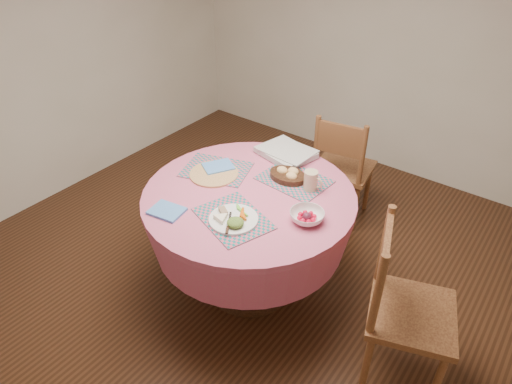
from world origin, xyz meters
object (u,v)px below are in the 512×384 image
dinner_plate (234,219)px  wicker_trivet (214,174)px  latte_mug (311,180)px  chair_right (402,305)px  chair_back (342,167)px  bread_bowl (288,175)px  dining_table (249,220)px  fruit_bowl (307,216)px

dinner_plate → wicker_trivet: bearing=143.6°
wicker_trivet → latte_mug: size_ratio=2.56×
chair_right → wicker_trivet: bearing=68.6°
chair_back → bread_bowl: bearing=81.2°
chair_right → chair_back: size_ratio=1.06×
dining_table → latte_mug: (0.26, 0.24, 0.26)m
dinner_plate → latte_mug: bearing=71.9°
dining_table → fruit_bowl: fruit_bowl is taller
dinner_plate → fruit_bowl: same height
dining_table → fruit_bowl: (0.40, -0.02, 0.22)m
wicker_trivet → fruit_bowl: bearing=-3.9°
chair_right → chair_back: 1.37m
bread_bowl → latte_mug: 0.17m
dining_table → fruit_bowl: size_ratio=6.06×
latte_mug → dining_table: bearing=-137.2°
bread_bowl → chair_right: bearing=-17.9°
dining_table → wicker_trivet: size_ratio=4.13×
bread_bowl → fruit_bowl: size_ratio=1.12×
chair_back → dinner_plate: (0.01, -1.28, 0.30)m
chair_back → dinner_plate: chair_back is taller
dinner_plate → chair_right: bearing=14.7°
chair_right → bread_bowl: (-0.89, 0.29, 0.29)m
dining_table → wicker_trivet: (-0.29, 0.03, 0.20)m
chair_right → latte_mug: chair_right is taller
dining_table → latte_mug: latte_mug is taller
dining_table → latte_mug: 0.44m
wicker_trivet → bread_bowl: bearing=30.5°
wicker_trivet → dinner_plate: size_ratio=1.14×
latte_mug → fruit_bowl: 0.30m
bread_bowl → fruit_bowl: bread_bowl is taller
dining_table → wicker_trivet: wicker_trivet is taller
chair_right → fruit_bowl: chair_right is taller
chair_right → fruit_bowl: bearing=70.1°
bread_bowl → latte_mug: size_ratio=1.97×
latte_mug → dinner_plate: bearing=-108.1°
dining_table → dinner_plate: size_ratio=4.72×
chair_right → bread_bowl: chair_right is taller
chair_back → latte_mug: size_ratio=7.67×
latte_mug → fruit_bowl: bearing=-62.6°
latte_mug → bread_bowl: bearing=175.0°
dinner_plate → latte_mug: size_ratio=2.24×
chair_back → chair_right: bearing=121.5°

